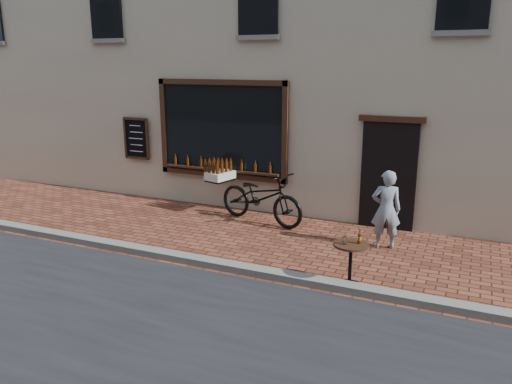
% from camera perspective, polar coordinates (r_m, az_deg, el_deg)
% --- Properties ---
extents(ground, '(90.00, 90.00, 0.00)m').
position_cam_1_polar(ground, '(8.20, -3.25, -9.43)').
color(ground, '#53281A').
rests_on(ground, ground).
extents(kerb, '(90.00, 0.25, 0.12)m').
position_cam_1_polar(kerb, '(8.34, -2.62, -8.55)').
color(kerb, slate).
rests_on(kerb, ground).
extents(cargo_bicycle, '(2.58, 1.25, 1.19)m').
position_cam_1_polar(cargo_bicycle, '(10.64, 0.39, -0.49)').
color(cargo_bicycle, black).
rests_on(cargo_bicycle, ground).
extents(bistro_table, '(0.54, 0.54, 0.93)m').
position_cam_1_polar(bistro_table, '(7.74, 10.78, -7.20)').
color(bistro_table, black).
rests_on(bistro_table, ground).
extents(pedestrian, '(0.61, 0.49, 1.47)m').
position_cam_1_polar(pedestrian, '(9.41, 14.64, -1.94)').
color(pedestrian, gray).
rests_on(pedestrian, ground).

